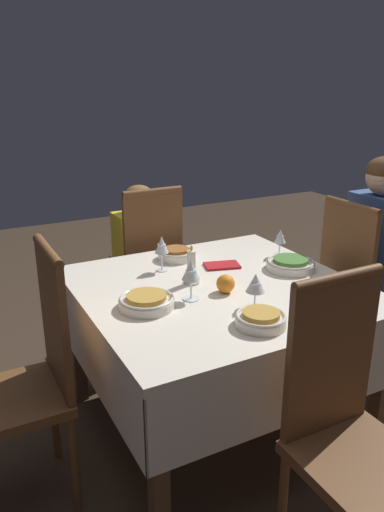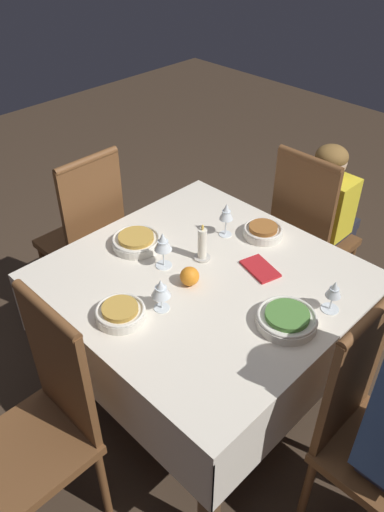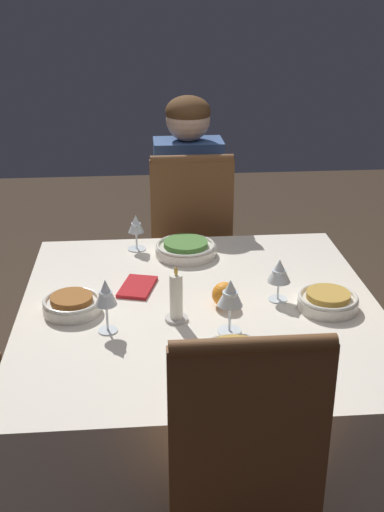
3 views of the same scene
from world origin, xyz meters
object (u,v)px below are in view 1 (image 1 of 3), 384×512
object	(u,v)px
wine_glass_north	(162,246)
bowl_west	(147,301)
bowl_east	(291,264)
napkin_red_folded	(222,265)
dining_table	(217,306)
chair_south	(347,422)
person_adult_denim	(382,259)
wine_glass_east	(280,238)
chair_north	(148,266)
candle_centerpiece	(191,269)
chair_west	(33,371)
person_child_yellow	(137,256)
bowl_south	(261,319)
wine_glass_south	(255,284)
chair_east	(357,290)
wine_glass_west	(191,272)
orange_fruit	(226,284)
bowl_north	(176,254)

from	to	relation	value
wine_glass_north	bowl_west	world-z (taller)	wine_glass_north
bowl_east	napkin_red_folded	size ratio (longest dim) A/B	1.22
dining_table	chair_south	world-z (taller)	chair_south
dining_table	person_adult_denim	bearing A→B (deg)	-2.01
chair_south	wine_glass_east	distance (m)	1.14
chair_north	candle_centerpiece	xyz separation A→B (m)	(-0.09, -0.72, 0.24)
dining_table	chair_west	bearing A→B (deg)	-177.55
chair_south	bowl_west	distance (m)	0.85
chair_west	person_adult_denim	xyz separation A→B (m)	(1.79, 0.00, 0.15)
napkin_red_folded	person_child_yellow	bearing A→B (deg)	100.20
chair_west	bowl_south	world-z (taller)	chair_west
wine_glass_east	wine_glass_south	size ratio (longest dim) A/B	0.98
chair_east	wine_glass_west	distance (m)	1.03
chair_west	bowl_west	distance (m)	0.50
chair_west	candle_centerpiece	bearing A→B (deg)	99.08
person_adult_denim	chair_south	bearing A→B (deg)	128.49
chair_north	bowl_east	xyz separation A→B (m)	(0.41, -0.79, 0.20)
candle_centerpiece	orange_fruit	size ratio (longest dim) A/B	2.23
person_adult_denim	bowl_west	world-z (taller)	person_adult_denim
wine_glass_east	bowl_west	distance (m)	0.89
bowl_west	napkin_red_folded	bearing A→B (deg)	27.20
wine_glass_west	napkin_red_folded	world-z (taller)	wine_glass_west
wine_glass_west	person_adult_denim	bearing A→B (deg)	1.79
wine_glass_north	napkin_red_folded	xyz separation A→B (m)	(0.28, -0.09, -0.12)
bowl_north	wine_glass_south	xyz separation A→B (m)	(0.03, -0.66, 0.07)
wine_glass_east	bowl_south	bearing A→B (deg)	-131.84
bowl_east	orange_fruit	size ratio (longest dim) A/B	2.88
chair_west	chair_north	bearing A→B (deg)	135.59
orange_fruit	candle_centerpiece	bearing A→B (deg)	117.13
person_child_yellow	wine_glass_east	world-z (taller)	person_child_yellow
person_adult_denim	candle_centerpiece	size ratio (longest dim) A/B	6.93
dining_table	bowl_north	xyz separation A→B (m)	(-0.01, 0.40, 0.12)
person_adult_denim	chair_north	bearing A→B (deg)	49.24
wine_glass_north	bowl_west	xyz separation A→B (m)	(-0.23, -0.35, -0.09)
person_adult_denim	bowl_north	xyz separation A→B (m)	(-0.98, 0.44, 0.05)
person_adult_denim	bowl_south	world-z (taller)	person_adult_denim
bowl_west	candle_centerpiece	world-z (taller)	candle_centerpiece
napkin_red_folded	bowl_south	bearing A→B (deg)	-107.85
orange_fruit	wine_glass_north	bearing A→B (deg)	109.66
chair_west	candle_centerpiece	size ratio (longest dim) A/B	5.78
chair_south	orange_fruit	bearing A→B (deg)	91.02
wine_glass_south	bowl_west	bearing A→B (deg)	153.01
bowl_east	wine_glass_east	distance (m)	0.21
wine_glass_north	wine_glass_west	world-z (taller)	same
chair_east	wine_glass_south	size ratio (longest dim) A/B	7.21
chair_south	wine_glass_west	size ratio (longest dim) A/B	6.08
person_child_yellow	candle_centerpiece	size ratio (longest dim) A/B	5.68
bowl_east	bowl_south	world-z (taller)	same
bowl_east	bowl_south	bearing A→B (deg)	-138.19
bowl_south	wine_glass_south	size ratio (longest dim) A/B	1.34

